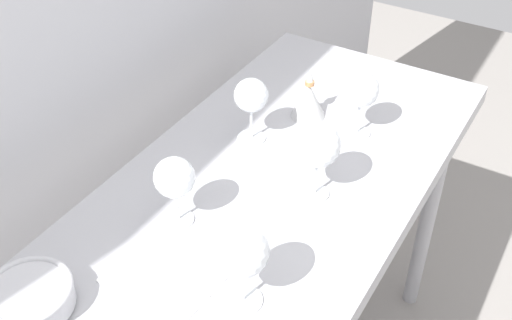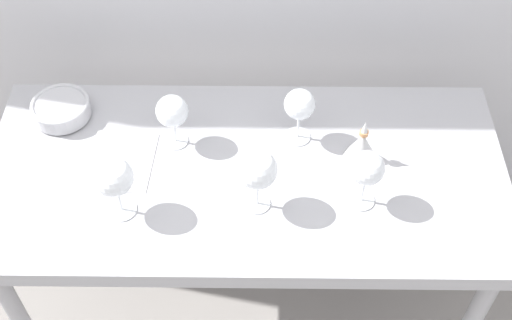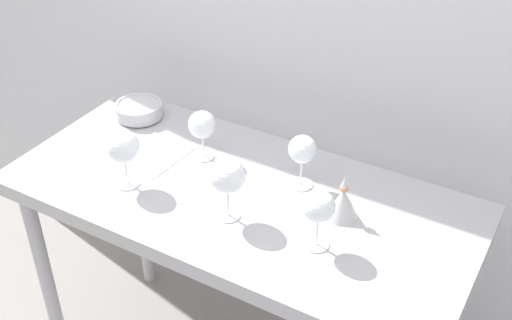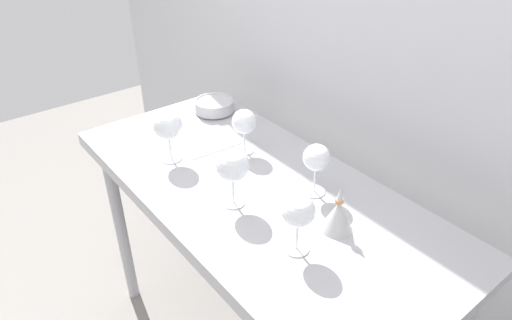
% 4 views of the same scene
% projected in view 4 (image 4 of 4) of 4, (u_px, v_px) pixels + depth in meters
% --- Properties ---
extents(back_wall, '(3.80, 0.04, 2.60)m').
position_uv_depth(back_wall, '(372.00, 34.00, 1.53)').
color(back_wall, silver).
rests_on(back_wall, ground_plane).
extents(steel_counter, '(1.40, 0.65, 0.90)m').
position_uv_depth(steel_counter, '(256.00, 211.00, 1.54)').
color(steel_counter, '#A5A5AA').
rests_on(steel_counter, ground_plane).
extents(wine_glass_near_left, '(0.10, 0.10, 0.18)m').
position_uv_depth(wine_glass_near_left, '(168.00, 126.00, 1.55)').
color(wine_glass_near_left, white).
rests_on(wine_glass_near_left, steel_counter).
extents(wine_glass_far_right, '(0.08, 0.08, 0.17)m').
position_uv_depth(wine_glass_far_right, '(316.00, 159.00, 1.39)').
color(wine_glass_far_right, white).
rests_on(wine_glass_far_right, steel_counter).
extents(wine_glass_far_left, '(0.09, 0.09, 0.16)m').
position_uv_depth(wine_glass_far_left, '(244.00, 123.00, 1.60)').
color(wine_glass_far_left, white).
rests_on(wine_glass_far_left, steel_counter).
extents(wine_glass_near_right, '(0.09, 0.09, 0.17)m').
position_uv_depth(wine_glass_near_right, '(298.00, 212.00, 1.16)').
color(wine_glass_near_right, white).
rests_on(wine_glass_near_right, steel_counter).
extents(wine_glass_near_center, '(0.10, 0.10, 0.19)m').
position_uv_depth(wine_glass_near_center, '(233.00, 166.00, 1.33)').
color(wine_glass_near_center, white).
rests_on(wine_glass_near_center, steel_counter).
extents(tasting_sheet_upper, '(0.19, 0.22, 0.00)m').
position_uv_depth(tasting_sheet_upper, '(206.00, 141.00, 1.72)').
color(tasting_sheet_upper, white).
rests_on(tasting_sheet_upper, steel_counter).
extents(tasting_bowl, '(0.16, 0.16, 0.06)m').
position_uv_depth(tasting_bowl, '(214.00, 105.00, 1.91)').
color(tasting_bowl, '#4C4C4C').
rests_on(tasting_bowl, steel_counter).
extents(decanter_funnel, '(0.09, 0.09, 0.14)m').
position_uv_depth(decanter_funnel, '(338.00, 215.00, 1.28)').
color(decanter_funnel, '#BABABA').
rests_on(decanter_funnel, steel_counter).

